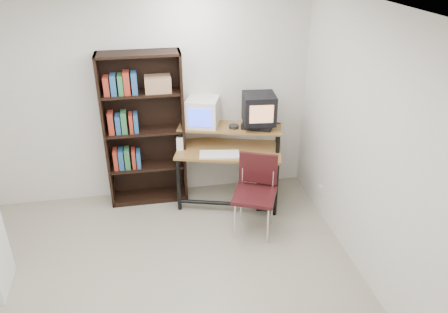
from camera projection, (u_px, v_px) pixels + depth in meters
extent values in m
cube|color=#A09985|center=(163.00, 300.00, 4.13)|extent=(4.00, 4.00, 0.01)
cube|color=white|center=(139.00, 15.00, 2.94)|extent=(4.00, 4.00, 0.01)
cube|color=silver|center=(147.00, 99.00, 5.29)|extent=(4.00, 0.01, 2.60)
cube|color=silver|center=(381.00, 161.00, 3.86)|extent=(0.01, 4.00, 2.60)
cube|color=olive|center=(229.00, 150.00, 5.35)|extent=(1.39, 0.95, 0.03)
cube|color=olive|center=(230.00, 127.00, 5.35)|extent=(1.32, 0.71, 0.02)
cylinder|color=black|center=(179.00, 184.00, 5.32)|extent=(0.05, 0.05, 0.72)
cylinder|color=black|center=(276.00, 189.00, 5.22)|extent=(0.05, 0.05, 0.72)
cylinder|color=black|center=(186.00, 154.00, 5.75)|extent=(0.05, 0.05, 0.98)
cylinder|color=black|center=(276.00, 158.00, 5.65)|extent=(0.05, 0.05, 0.98)
cylinder|color=black|center=(227.00, 204.00, 5.38)|extent=(1.15, 0.37, 0.05)
cube|color=white|center=(203.00, 112.00, 5.32)|extent=(0.47, 0.47, 0.35)
cube|color=#3046FF|center=(200.00, 118.00, 5.15)|extent=(0.27, 0.10, 0.22)
cube|color=black|center=(258.00, 125.00, 5.31)|extent=(0.44, 0.39, 0.08)
cube|color=black|center=(259.00, 108.00, 5.21)|extent=(0.41, 0.40, 0.35)
cube|color=tan|center=(262.00, 114.00, 5.04)|extent=(0.28, 0.04, 0.21)
cylinder|color=#26262B|center=(234.00, 127.00, 5.29)|extent=(0.16, 0.16, 0.05)
cube|color=white|center=(219.00, 155.00, 5.19)|extent=(0.50, 0.28, 0.03)
cube|color=black|center=(259.00, 156.00, 5.20)|extent=(0.27, 0.25, 0.01)
cube|color=white|center=(257.00, 156.00, 5.17)|extent=(0.10, 0.07, 0.03)
cube|color=white|center=(180.00, 144.00, 5.30)|extent=(0.09, 0.09, 0.17)
cube|color=black|center=(264.00, 188.00, 5.55)|extent=(0.30, 0.48, 0.42)
cube|color=black|center=(255.00, 196.00, 4.86)|extent=(0.60, 0.60, 0.04)
cube|color=black|center=(258.00, 168.00, 4.93)|extent=(0.41, 0.21, 0.37)
cylinder|color=silver|center=(235.00, 222.00, 4.85)|extent=(0.02, 0.02, 0.47)
cylinder|color=silver|center=(268.00, 226.00, 4.77)|extent=(0.02, 0.02, 0.47)
cylinder|color=silver|center=(241.00, 204.00, 5.17)|extent=(0.02, 0.02, 0.47)
cylinder|color=silver|center=(272.00, 208.00, 5.09)|extent=(0.02, 0.02, 0.47)
cube|color=black|center=(105.00, 134.00, 5.21)|extent=(0.03, 0.32, 1.91)
cube|color=black|center=(183.00, 128.00, 5.36)|extent=(0.03, 0.32, 1.91)
cube|color=black|center=(144.00, 126.00, 5.42)|extent=(0.96, 0.02, 1.91)
cube|color=black|center=(138.00, 54.00, 4.86)|extent=(0.96, 0.32, 0.03)
cube|color=black|center=(150.00, 196.00, 5.71)|extent=(0.96, 0.32, 0.06)
cube|color=black|center=(148.00, 166.00, 5.50)|extent=(0.90, 0.30, 0.03)
cube|color=black|center=(145.00, 131.00, 5.29)|extent=(0.90, 0.30, 0.02)
cube|color=black|center=(141.00, 93.00, 5.07)|extent=(0.90, 0.30, 0.02)
cube|color=#9C714F|center=(158.00, 84.00, 5.05)|extent=(0.30, 0.23, 0.18)
cube|color=beige|center=(320.00, 190.00, 5.32)|extent=(0.02, 0.08, 0.12)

